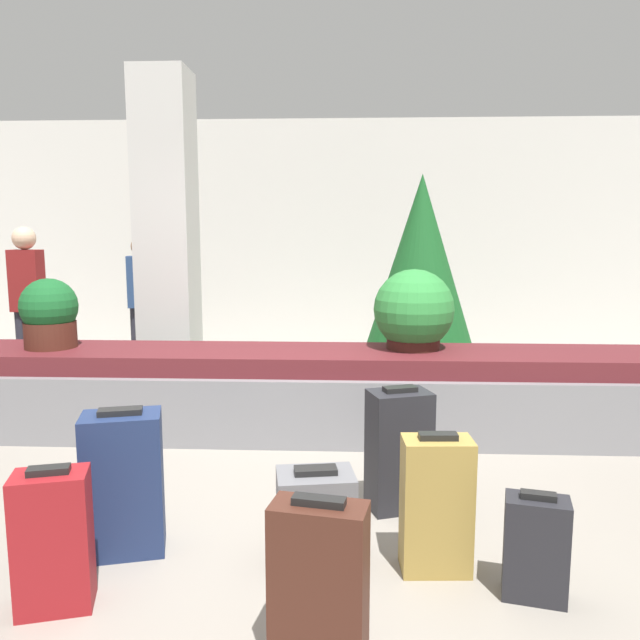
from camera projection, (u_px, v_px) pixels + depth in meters
name	position (u px, v px, depth m)	size (l,w,h in m)	color
ground_plane	(309.00, 507.00, 3.77)	(18.00, 18.00, 0.00)	gray
back_wall	(333.00, 234.00, 8.93)	(18.00, 0.06, 3.20)	silver
carousel	(320.00, 393.00, 5.13)	(8.50, 0.93, 0.69)	gray
pillar	(167.00, 236.00, 6.22)	(0.54, 0.54, 3.20)	silver
suitcase_0	(319.00, 586.00, 2.36)	(0.39, 0.25, 0.68)	#472319
suitcase_1	(399.00, 450.00, 3.72)	(0.41, 0.34, 0.75)	#232328
suitcase_2	(53.00, 541.00, 2.73)	(0.36, 0.29, 0.65)	maroon
suitcase_3	(536.00, 548.00, 2.82)	(0.31, 0.23, 0.50)	#232328
suitcase_4	(436.00, 505.00, 3.03)	(0.35, 0.22, 0.70)	#A3843D
suitcase_5	(316.00, 515.00, 3.16)	(0.43, 0.34, 0.48)	slate
suitcase_7	(124.00, 483.00, 3.21)	(0.45, 0.35, 0.77)	navy
potted_plant_0	(414.00, 312.00, 5.11)	(0.66, 0.66, 0.66)	#381914
potted_plant_1	(49.00, 314.00, 5.17)	(0.47, 0.47, 0.58)	#4C2319
traveler_0	(142.00, 292.00, 7.31)	(0.35, 0.24, 1.58)	#282833
traveler_1	(28.00, 292.00, 6.52)	(0.33, 0.24, 1.69)	#282833
decorated_tree	(420.00, 274.00, 6.55)	(1.29, 1.29, 2.24)	#4C331E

